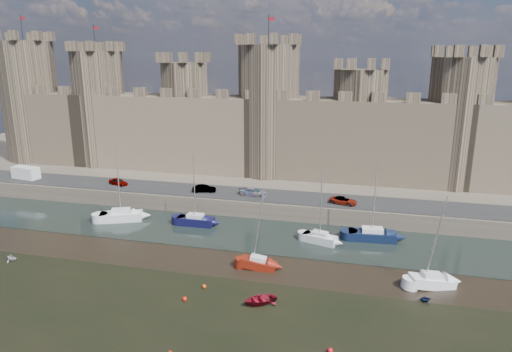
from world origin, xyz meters
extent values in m
plane|color=black|center=(0.00, 0.00, 0.00)|extent=(160.00, 160.00, 0.00)
cube|color=black|center=(0.00, 24.00, 0.04)|extent=(160.00, 12.00, 0.08)
cube|color=#4C443A|center=(0.00, 60.00, 1.25)|extent=(160.00, 60.00, 2.50)
cube|color=black|center=(0.00, 34.00, 2.55)|extent=(160.00, 7.00, 0.10)
cube|color=#42382B|center=(0.00, 48.00, 9.50)|extent=(100.00, 9.00, 14.00)
cylinder|color=#42382B|center=(-48.00, 48.00, 14.50)|extent=(11.00, 11.00, 24.00)
cylinder|color=black|center=(-48.00, 48.00, 29.00)|extent=(0.10, 0.10, 5.00)
cube|color=maroon|center=(-47.50, 48.00, 30.80)|extent=(1.00, 0.03, 0.60)
cylinder|color=#42382B|center=(-32.00, 48.00, 13.50)|extent=(10.00, 10.00, 22.00)
cylinder|color=black|center=(-32.00, 48.00, 27.00)|extent=(0.10, 0.10, 5.00)
cube|color=maroon|center=(-31.50, 48.00, 28.80)|extent=(1.00, 0.03, 0.60)
cylinder|color=#42382B|center=(-14.00, 48.00, 12.50)|extent=(9.00, 9.00, 20.00)
cylinder|color=#42382B|center=(2.00, 48.00, 14.00)|extent=(11.00, 11.00, 23.00)
cylinder|color=black|center=(2.00, 48.00, 28.00)|extent=(0.10, 0.10, 5.00)
cube|color=maroon|center=(2.50, 48.00, 29.80)|extent=(1.00, 0.03, 0.60)
cylinder|color=#42382B|center=(18.00, 48.00, 12.00)|extent=(9.00, 9.00, 19.00)
cylinder|color=#42382B|center=(34.00, 48.00, 13.00)|extent=(10.00, 10.00, 21.00)
imported|color=gray|center=(-20.71, 33.78, 3.11)|extent=(3.84, 2.56, 1.21)
imported|color=gray|center=(-5.17, 33.36, 3.11)|extent=(3.91, 2.14, 1.22)
imported|color=gray|center=(2.95, 33.47, 3.12)|extent=(4.35, 2.00, 1.23)
imported|color=gray|center=(16.86, 32.60, 3.06)|extent=(4.37, 2.86, 1.12)
cube|color=silver|center=(-38.75, 33.50, 3.60)|extent=(5.29, 2.82, 2.20)
cube|color=silver|center=(-14.96, 24.41, 0.70)|extent=(6.49, 4.50, 1.23)
cube|color=silver|center=(-14.96, 24.41, 1.59)|extent=(3.11, 2.55, 0.56)
cylinder|color=silver|center=(-14.96, 24.41, 6.35)|extent=(0.14, 0.14, 10.08)
cube|color=black|center=(-3.59, 25.34, 0.65)|extent=(5.28, 2.10, 1.15)
cube|color=silver|center=(-3.59, 25.34, 1.49)|extent=(2.35, 1.46, 0.52)
cylinder|color=silver|center=(-3.59, 25.34, 5.92)|extent=(0.14, 0.14, 9.38)
cube|color=silver|center=(14.48, 23.25, 0.61)|extent=(4.78, 2.97, 1.05)
cube|color=silver|center=(14.48, 23.25, 1.37)|extent=(2.26, 1.74, 0.48)
cylinder|color=silver|center=(14.48, 23.25, 5.43)|extent=(0.14, 0.14, 8.60)
cube|color=black|center=(21.13, 25.82, 0.66)|extent=(6.30, 2.88, 1.17)
cube|color=silver|center=(21.13, 25.82, 1.52)|extent=(2.85, 1.89, 0.53)
cylinder|color=silver|center=(21.13, 25.82, 6.03)|extent=(0.14, 0.14, 9.57)
cube|color=maroon|center=(8.44, 14.19, 0.52)|extent=(4.10, 1.67, 1.04)
cube|color=silver|center=(8.44, 14.19, 1.27)|extent=(1.83, 1.15, 0.47)
cylinder|color=silver|center=(8.44, 14.19, 5.27)|extent=(0.14, 0.14, 8.47)
cube|color=white|center=(27.28, 14.45, 0.55)|extent=(5.06, 3.35, 1.11)
cube|color=silver|center=(27.28, 14.45, 1.36)|extent=(2.41, 1.93, 0.50)
cylinder|color=silver|center=(27.28, 14.45, 5.65)|extent=(0.14, 0.14, 9.08)
imported|color=silver|center=(-20.70, 9.01, 0.40)|extent=(1.81, 1.66, 0.80)
imported|color=maroon|center=(10.40, 6.76, 0.37)|extent=(4.31, 4.23, 0.73)
imported|color=black|center=(26.33, 10.98, 0.35)|extent=(1.66, 1.57, 0.69)
sphere|color=red|center=(2.98, 5.43, 0.23)|extent=(0.47, 0.47, 0.47)
sphere|color=#D93E09|center=(4.00, 8.31, 0.22)|extent=(0.45, 0.45, 0.45)
sphere|color=red|center=(17.85, 0.68, 0.22)|extent=(0.44, 0.44, 0.44)
camera|label=1|loc=(19.78, -32.50, 23.86)|focal=32.00mm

